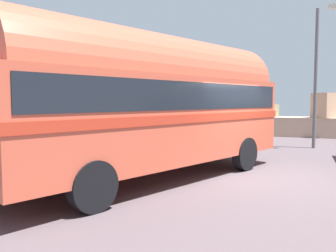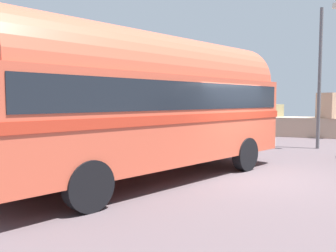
{
  "view_description": "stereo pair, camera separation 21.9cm",
  "coord_description": "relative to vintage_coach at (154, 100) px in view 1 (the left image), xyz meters",
  "views": [
    {
      "loc": [
        1.22,
        -9.24,
        2.04
      ],
      "look_at": [
        -2.28,
        -0.19,
        1.32
      ],
      "focal_mm": 36.68,
      "sensor_mm": 36.0,
      "label": 1
    },
    {
      "loc": [
        1.42,
        -9.15,
        2.04
      ],
      "look_at": [
        -2.28,
        -0.19,
        1.32
      ],
      "focal_mm": 36.68,
      "sensor_mm": 36.0,
      "label": 2
    }
  ],
  "objects": [
    {
      "name": "breakwater",
      "position": [
        2.47,
        13.02,
        -1.31
      ],
      "size": [
        31.36,
        2.35,
        2.47
      ],
      "color": "tan",
      "rests_on": "ground"
    },
    {
      "name": "second_coach",
      "position": [
        -3.84,
        -0.24,
        0.0
      ],
      "size": [
        4.97,
        8.9,
        3.7
      ],
      "rotation": [
        0.0,
        0.0,
        -0.32
      ],
      "color": "black",
      "rests_on": "ground"
    },
    {
      "name": "ground",
      "position": [
        2.27,
        1.22,
        -2.04
      ],
      "size": [
        32.0,
        26.0,
        0.02
      ],
      "color": "#534549"
    },
    {
      "name": "lamp_post",
      "position": [
        4.13,
        7.75,
        1.29
      ],
      "size": [
        0.87,
        0.68,
        5.87
      ],
      "color": "#5B5B60",
      "rests_on": "ground"
    },
    {
      "name": "vintage_coach",
      "position": [
        0.0,
        0.0,
        0.0
      ],
      "size": [
        5.5,
        8.84,
        3.7
      ],
      "rotation": [
        0.0,
        0.0,
        -0.39
      ],
      "color": "black",
      "rests_on": "ground"
    }
  ]
}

